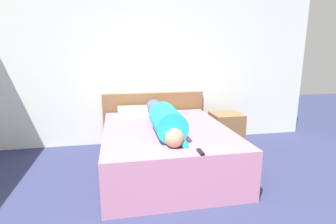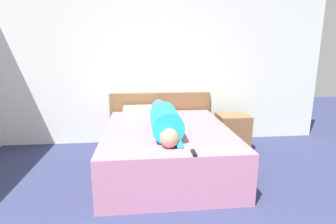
{
  "view_description": "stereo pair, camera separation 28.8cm",
  "coord_description": "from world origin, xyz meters",
  "views": [
    {
      "loc": [
        -0.4,
        -0.64,
        1.56
      ],
      "look_at": [
        0.22,
        2.51,
        0.83
      ],
      "focal_mm": 28.0,
      "sensor_mm": 36.0,
      "label": 1
    },
    {
      "loc": [
        -0.11,
        -0.68,
        1.56
      ],
      "look_at": [
        0.22,
        2.51,
        0.83
      ],
      "focal_mm": 28.0,
      "sensor_mm": 36.0,
      "label": 2
    }
  ],
  "objects": [
    {
      "name": "headboard",
      "position": [
        0.22,
        3.79,
        0.44
      ],
      "size": [
        1.75,
        0.04,
        0.88
      ],
      "color": "brown",
      "rests_on": "ground_plane"
    },
    {
      "name": "bed",
      "position": [
        0.22,
        2.67,
        0.29
      ],
      "size": [
        1.63,
        2.07,
        0.58
      ],
      "color": "#B2708E",
      "rests_on": "ground_plane"
    },
    {
      "name": "pillow_near_headboard",
      "position": [
        -0.14,
        3.48,
        0.64
      ],
      "size": [
        0.53,
        0.36,
        0.12
      ],
      "color": "silver",
      "rests_on": "bed"
    },
    {
      "name": "person_lying",
      "position": [
        0.17,
        2.55,
        0.73
      ],
      "size": [
        0.36,
        1.68,
        0.36
      ],
      "color": "tan",
      "rests_on": "bed"
    },
    {
      "name": "nightstand",
      "position": [
        1.37,
        3.31,
        0.29
      ],
      "size": [
        0.48,
        0.47,
        0.57
      ],
      "color": "brown",
      "rests_on": "ground_plane"
    },
    {
      "name": "tv_remote",
      "position": [
        0.39,
        1.71,
        0.59
      ],
      "size": [
        0.04,
        0.15,
        0.02
      ],
      "color": "black",
      "rests_on": "bed"
    },
    {
      "name": "cell_phone",
      "position": [
        -0.02,
        1.88,
        0.58
      ],
      "size": [
        0.06,
        0.13,
        0.01
      ],
      "color": "#B2B7BC",
      "rests_on": "bed"
    },
    {
      "name": "wall_back",
      "position": [
        0.0,
        3.86,
        1.3
      ],
      "size": [
        6.19,
        0.06,
        2.6
      ],
      "color": "silver",
      "rests_on": "ground_plane"
    }
  ]
}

